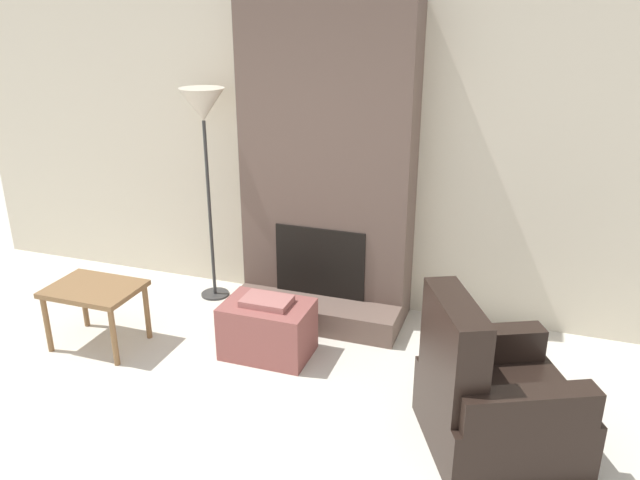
{
  "coord_description": "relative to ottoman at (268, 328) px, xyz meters",
  "views": [
    {
      "loc": [
        1.58,
        -2.03,
        2.57
      ],
      "look_at": [
        0.0,
        2.55,
        0.71
      ],
      "focal_mm": 35.0,
      "sensor_mm": 36.0,
      "label": 1
    }
  ],
  "objects": [
    {
      "name": "wall_back",
      "position": [
        0.18,
        1.13,
        1.08
      ],
      "size": [
        7.45,
        0.06,
        2.6
      ],
      "primitive_type": "cube",
      "color": "beige",
      "rests_on": "ground_plane"
    },
    {
      "name": "floor_lamp_left",
      "position": [
        -0.89,
        0.79,
        1.46
      ],
      "size": [
        0.38,
        0.38,
        1.9
      ],
      "color": "#333333",
      "rests_on": "ground_plane"
    },
    {
      "name": "armchair",
      "position": [
        1.69,
        -0.55,
        0.08
      ],
      "size": [
        1.13,
        1.13,
        1.0
      ],
      "rotation": [
        0.0,
        0.0,
        2.01
      ],
      "color": "black",
      "rests_on": "ground_plane"
    },
    {
      "name": "ottoman",
      "position": [
        0.0,
        0.0,
        0.0
      ],
      "size": [
        0.67,
        0.45,
        0.48
      ],
      "color": "#8C4C47",
      "rests_on": "ground_plane"
    },
    {
      "name": "side_table",
      "position": [
        -1.33,
        -0.3,
        0.21
      ],
      "size": [
        0.69,
        0.51,
        0.51
      ],
      "color": "brown",
      "rests_on": "ground_plane"
    },
    {
      "name": "fireplace",
      "position": [
        0.18,
        0.88,
        0.99
      ],
      "size": [
        1.43,
        0.73,
        2.6
      ],
      "color": "brown",
      "rests_on": "ground_plane"
    }
  ]
}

